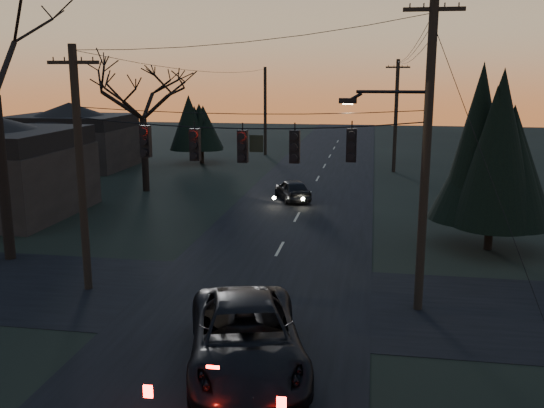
% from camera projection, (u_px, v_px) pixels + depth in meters
% --- Properties ---
extents(main_road, '(8.00, 120.00, 0.02)m').
position_uv_depth(main_road, '(292.00, 226.00, 30.33)').
color(main_road, black).
rests_on(main_road, ground).
extents(cross_road, '(60.00, 7.00, 0.02)m').
position_uv_depth(cross_road, '(253.00, 299.00, 20.70)').
color(cross_road, black).
rests_on(cross_road, ground).
extents(utility_pole_right, '(5.00, 0.30, 10.00)m').
position_uv_depth(utility_pole_right, '(418.00, 309.00, 19.81)').
color(utility_pole_right, black).
rests_on(utility_pole_right, ground).
extents(utility_pole_left, '(1.80, 0.30, 8.50)m').
position_uv_depth(utility_pole_left, '(89.00, 289.00, 21.67)').
color(utility_pole_left, black).
rests_on(utility_pole_left, ground).
extents(utility_pole_far_r, '(1.80, 0.30, 8.50)m').
position_uv_depth(utility_pole_far_r, '(393.00, 172.00, 46.78)').
color(utility_pole_far_r, black).
rests_on(utility_pole_far_r, ground).
extents(utility_pole_far_l, '(0.30, 0.30, 8.00)m').
position_uv_depth(utility_pole_far_l, '(265.00, 155.00, 56.34)').
color(utility_pole_far_l, black).
rests_on(utility_pole_far_l, ground).
extents(span_signal_assembly, '(11.50, 0.44, 1.53)m').
position_uv_depth(span_signal_assembly, '(245.00, 145.00, 19.60)').
color(span_signal_assembly, black).
rests_on(span_signal_assembly, ground).
extents(evergreen_right, '(4.41, 4.41, 7.35)m').
position_uv_depth(evergreen_right, '(495.00, 152.00, 25.55)').
color(evergreen_right, black).
rests_on(evergreen_right, ground).
extents(bare_tree_dist, '(6.56, 6.56, 9.31)m').
position_uv_depth(bare_tree_dist, '(142.00, 89.00, 38.01)').
color(bare_tree_dist, black).
rests_on(bare_tree_dist, ground).
extents(evergreen_dist, '(3.74, 3.74, 5.41)m').
position_uv_depth(evergreen_dist, '(201.00, 124.00, 50.59)').
color(evergreen_dist, black).
rests_on(evergreen_dist, ground).
extents(house_left_far, '(9.00, 7.00, 5.20)m').
position_uv_depth(house_left_far, '(71.00, 135.00, 48.41)').
color(house_left_far, black).
rests_on(house_left_far, ground).
extents(suv_near, '(4.37, 6.75, 1.73)m').
position_uv_depth(suv_near, '(246.00, 338.00, 15.64)').
color(suv_near, black).
rests_on(suv_near, ground).
extents(sedan_oncoming_a, '(2.88, 4.06, 1.28)m').
position_uv_depth(sedan_oncoming_a, '(293.00, 190.00, 36.34)').
color(sedan_oncoming_a, black).
rests_on(sedan_oncoming_a, ground).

